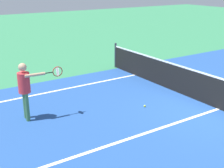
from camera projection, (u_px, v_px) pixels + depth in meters
name	position (u px, v px, depth m)	size (l,w,h in m)	color
ground_plane	(218.00, 109.00, 9.09)	(60.00, 60.00, 0.00)	#337F51
court_surface_inbounds	(218.00, 109.00, 9.09)	(10.62, 24.40, 0.00)	#234C93
line_center_service	(132.00, 138.00, 7.43)	(0.10, 6.40, 0.01)	white
net	(220.00, 93.00, 8.94)	(11.10, 0.09, 1.07)	#33383D
player_near	(25.00, 85.00, 8.12)	(0.57, 1.17, 1.60)	#3F7247
tennis_ball_near_net	(145.00, 106.00, 9.22)	(0.07, 0.07, 0.07)	#CCE033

